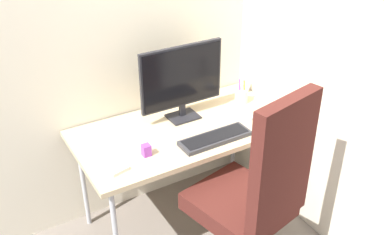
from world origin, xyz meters
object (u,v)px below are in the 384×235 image
at_px(keyboard, 215,138).
at_px(mouse, 258,119).
at_px(desk_clamp_accessory, 146,150).
at_px(office_chair, 255,192).
at_px(monitor, 182,79).
at_px(notebook, 109,163).
at_px(pen_holder, 241,96).

xyz_separation_m(keyboard, mouse, (0.35, 0.05, 0.00)).
bearing_deg(mouse, keyboard, 168.18).
relative_size(keyboard, desk_clamp_accessory, 6.48).
height_order(office_chair, monitor, office_chair).
distance_m(notebook, desk_clamp_accessory, 0.21).
bearing_deg(monitor, mouse, -37.41).
relative_size(mouse, notebook, 0.46).
distance_m(office_chair, pen_holder, 0.85).
height_order(keyboard, desk_clamp_accessory, desk_clamp_accessory).
bearing_deg(mouse, monitor, 122.82).
xyz_separation_m(monitor, pen_holder, (0.44, -0.03, -0.22)).
height_order(office_chair, keyboard, office_chair).
xyz_separation_m(monitor, desk_clamp_accessory, (-0.38, -0.27, -0.23)).
distance_m(mouse, desk_clamp_accessory, 0.76).
height_order(office_chair, desk_clamp_accessory, office_chair).
bearing_deg(notebook, office_chair, -51.93).
bearing_deg(notebook, desk_clamp_accessory, -18.38).
bearing_deg(monitor, keyboard, -85.24).
bearing_deg(desk_clamp_accessory, pen_holder, 16.59).
bearing_deg(monitor, office_chair, -89.16).
relative_size(monitor, keyboard, 1.25).
bearing_deg(mouse, office_chair, -148.27).
height_order(office_chair, notebook, office_chair).
height_order(office_chair, mouse, office_chair).
relative_size(mouse, desk_clamp_accessory, 1.54).
relative_size(office_chair, notebook, 5.41).
distance_m(keyboard, notebook, 0.63).
relative_size(notebook, desk_clamp_accessory, 3.34).
height_order(monitor, notebook, monitor).
relative_size(office_chair, desk_clamp_accessory, 18.09).
bearing_deg(notebook, mouse, -14.58).
relative_size(office_chair, monitor, 2.22).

